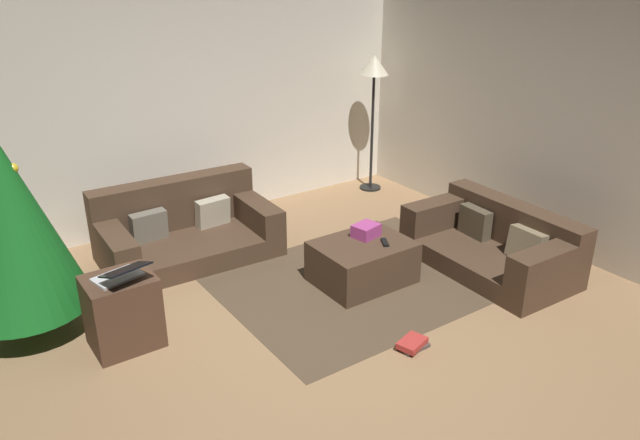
{
  "coord_description": "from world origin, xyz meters",
  "views": [
    {
      "loc": [
        -2.31,
        -3.29,
        2.85
      ],
      "look_at": [
        0.49,
        0.75,
        0.75
      ],
      "focal_mm": 34.6,
      "sensor_mm": 36.0,
      "label": 1
    }
  ],
  "objects_px": {
    "tv_remote": "(385,242)",
    "christmas_tree": "(9,222)",
    "book_stack": "(412,344)",
    "couch_left": "(184,229)",
    "side_table": "(123,312)",
    "couch_right": "(496,244)",
    "ottoman": "(362,262)",
    "corner_lamp": "(374,76)",
    "gift_box": "(366,231)",
    "laptop": "(121,274)"
  },
  "relations": [
    {
      "from": "side_table",
      "to": "couch_right",
      "type": "bearing_deg",
      "value": -12.3
    },
    {
      "from": "couch_left",
      "to": "book_stack",
      "type": "xyz_separation_m",
      "value": [
        0.78,
        -2.61,
        -0.23
      ]
    },
    {
      "from": "couch_right",
      "to": "tv_remote",
      "type": "xyz_separation_m",
      "value": [
        -1.11,
        0.38,
        0.17
      ]
    },
    {
      "from": "couch_right",
      "to": "ottoman",
      "type": "relative_size",
      "value": 1.89
    },
    {
      "from": "ottoman",
      "to": "tv_remote",
      "type": "relative_size",
      "value": 5.47
    },
    {
      "from": "tv_remote",
      "to": "christmas_tree",
      "type": "distance_m",
      "value": 3.15
    },
    {
      "from": "couch_left",
      "to": "gift_box",
      "type": "bearing_deg",
      "value": 133.35
    },
    {
      "from": "tv_remote",
      "to": "christmas_tree",
      "type": "relative_size",
      "value": 0.09
    },
    {
      "from": "christmas_tree",
      "to": "book_stack",
      "type": "bearing_deg",
      "value": -39.5
    },
    {
      "from": "corner_lamp",
      "to": "ottoman",
      "type": "bearing_deg",
      "value": -130.74
    },
    {
      "from": "couch_left",
      "to": "tv_remote",
      "type": "relative_size",
      "value": 11.03
    },
    {
      "from": "side_table",
      "to": "corner_lamp",
      "type": "xyz_separation_m",
      "value": [
        3.87,
        1.7,
        1.19
      ]
    },
    {
      "from": "tv_remote",
      "to": "side_table",
      "type": "distance_m",
      "value": 2.38
    },
    {
      "from": "tv_remote",
      "to": "christmas_tree",
      "type": "height_order",
      "value": "christmas_tree"
    },
    {
      "from": "couch_right",
      "to": "ottoman",
      "type": "bearing_deg",
      "value": 70.0
    },
    {
      "from": "side_table",
      "to": "laptop",
      "type": "height_order",
      "value": "laptop"
    },
    {
      "from": "christmas_tree",
      "to": "book_stack",
      "type": "xyz_separation_m",
      "value": [
        2.42,
        -1.99,
        -0.94
      ]
    },
    {
      "from": "couch_left",
      "to": "tv_remote",
      "type": "xyz_separation_m",
      "value": [
        1.29,
        -1.65,
        0.14
      ]
    },
    {
      "from": "couch_right",
      "to": "christmas_tree",
      "type": "bearing_deg",
      "value": 72.43
    },
    {
      "from": "gift_box",
      "to": "side_table",
      "type": "bearing_deg",
      "value": 176.18
    },
    {
      "from": "couch_left",
      "to": "couch_right",
      "type": "relative_size",
      "value": 1.06
    },
    {
      "from": "christmas_tree",
      "to": "side_table",
      "type": "bearing_deg",
      "value": -48.23
    },
    {
      "from": "tv_remote",
      "to": "book_stack",
      "type": "distance_m",
      "value": 1.16
    },
    {
      "from": "couch_right",
      "to": "christmas_tree",
      "type": "relative_size",
      "value": 0.92
    },
    {
      "from": "couch_left",
      "to": "side_table",
      "type": "relative_size",
      "value": 2.96
    },
    {
      "from": "christmas_tree",
      "to": "side_table",
      "type": "xyz_separation_m",
      "value": [
        0.58,
        -0.65,
        -0.68
      ]
    },
    {
      "from": "book_stack",
      "to": "couch_right",
      "type": "bearing_deg",
      "value": 19.84
    },
    {
      "from": "couch_right",
      "to": "laptop",
      "type": "relative_size",
      "value": 3.87
    },
    {
      "from": "couch_right",
      "to": "side_table",
      "type": "relative_size",
      "value": 2.78
    },
    {
      "from": "couch_left",
      "to": "tv_remote",
      "type": "height_order",
      "value": "couch_left"
    },
    {
      "from": "couch_left",
      "to": "side_table",
      "type": "bearing_deg",
      "value": 52.45
    },
    {
      "from": "christmas_tree",
      "to": "couch_right",
      "type": "bearing_deg",
      "value": -19.15
    },
    {
      "from": "gift_box",
      "to": "christmas_tree",
      "type": "relative_size",
      "value": 0.13
    },
    {
      "from": "couch_right",
      "to": "tv_remote",
      "type": "relative_size",
      "value": 10.36
    },
    {
      "from": "corner_lamp",
      "to": "gift_box",
      "type": "bearing_deg",
      "value": -130.25
    },
    {
      "from": "couch_right",
      "to": "side_table",
      "type": "xyz_separation_m",
      "value": [
        -3.46,
        0.75,
        0.05
      ]
    },
    {
      "from": "ottoman",
      "to": "book_stack",
      "type": "xyz_separation_m",
      "value": [
        -0.35,
        -1.09,
        -0.16
      ]
    },
    {
      "from": "gift_box",
      "to": "book_stack",
      "type": "height_order",
      "value": "gift_box"
    },
    {
      "from": "christmas_tree",
      "to": "side_table",
      "type": "relative_size",
      "value": 3.02
    },
    {
      "from": "side_table",
      "to": "laptop",
      "type": "relative_size",
      "value": 1.39
    },
    {
      "from": "couch_right",
      "to": "side_table",
      "type": "bearing_deg",
      "value": 79.28
    },
    {
      "from": "gift_box",
      "to": "book_stack",
      "type": "bearing_deg",
      "value": -111.44
    },
    {
      "from": "ottoman",
      "to": "gift_box",
      "type": "height_order",
      "value": "gift_box"
    },
    {
      "from": "christmas_tree",
      "to": "corner_lamp",
      "type": "relative_size",
      "value": 1.03
    },
    {
      "from": "side_table",
      "to": "book_stack",
      "type": "xyz_separation_m",
      "value": [
        1.84,
        -1.34,
        -0.26
      ]
    },
    {
      "from": "book_stack",
      "to": "corner_lamp",
      "type": "distance_m",
      "value": 3.93
    },
    {
      "from": "laptop",
      "to": "christmas_tree",
      "type": "bearing_deg",
      "value": 130.08
    },
    {
      "from": "christmas_tree",
      "to": "laptop",
      "type": "distance_m",
      "value": 0.97
    },
    {
      "from": "side_table",
      "to": "tv_remote",
      "type": "bearing_deg",
      "value": -9.06
    },
    {
      "from": "gift_box",
      "to": "tv_remote",
      "type": "xyz_separation_m",
      "value": [
        0.05,
        -0.22,
        -0.05
      ]
    }
  ]
}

